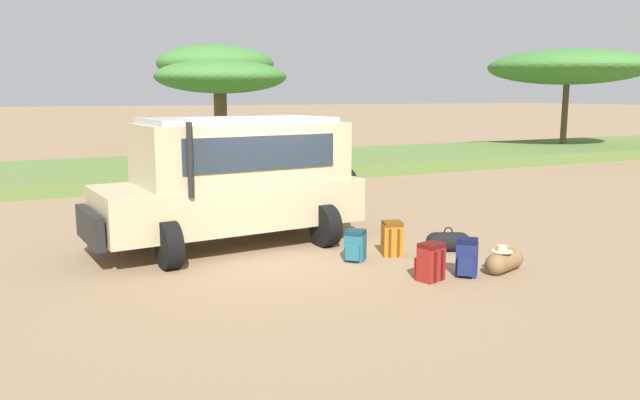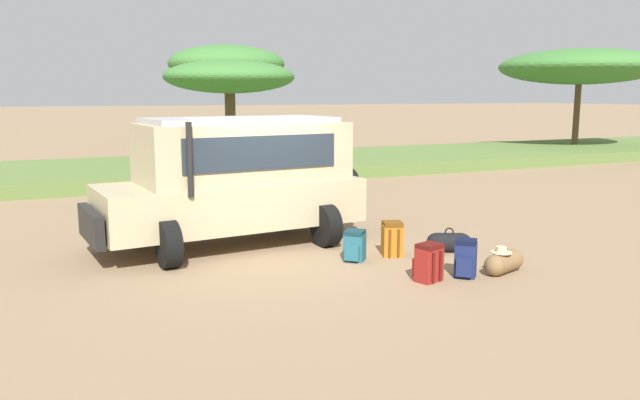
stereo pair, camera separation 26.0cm
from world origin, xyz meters
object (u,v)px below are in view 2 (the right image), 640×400
backpack_outermost (392,239)px  duffel_bag_low_black_case (504,262)px  safari_vehicle (236,178)px  backpack_cluster_center (428,263)px  acacia_tree_left_mid (227,64)px  acacia_tree_far_left (230,78)px  acacia_tree_centre_back (580,67)px  backpack_near_rear_wheel (355,246)px  duffel_bag_soft_canvas (449,242)px  backpack_beside_front_wheel (466,259)px

backpack_outermost → duffel_bag_low_black_case: bearing=-57.0°
safari_vehicle → backpack_cluster_center: 4.18m
backpack_cluster_center → acacia_tree_left_mid: 30.20m
acacia_tree_left_mid → acacia_tree_far_left: bearing=-105.8°
acacia_tree_centre_back → safari_vehicle: bearing=-151.2°
duffel_bag_low_black_case → acacia_tree_centre_back: (17.33, 15.04, 4.00)m
duffel_bag_low_black_case → acacia_tree_left_mid: size_ratio=0.12×
safari_vehicle → backpack_near_rear_wheel: 2.70m
duffel_bag_soft_canvas → backpack_beside_front_wheel: bearing=-116.9°
backpack_beside_front_wheel → duffel_bag_soft_canvas: backpack_beside_front_wheel is taller
backpack_beside_front_wheel → duffel_bag_low_black_case: bearing=-4.6°
duffel_bag_low_black_case → duffel_bag_soft_canvas: duffel_bag_soft_canvas is taller
safari_vehicle → duffel_bag_soft_canvas: 4.16m
safari_vehicle → acacia_tree_left_mid: bearing=74.1°
backpack_near_rear_wheel → acacia_tree_centre_back: acacia_tree_centre_back is taller
backpack_outermost → backpack_near_rear_wheel: bearing=-179.2°
duffel_bag_low_black_case → duffel_bag_soft_canvas: (0.00, 1.49, -0.00)m
backpack_beside_front_wheel → acacia_tree_centre_back: size_ratio=0.08×
duffel_bag_low_black_case → acacia_tree_centre_back: acacia_tree_centre_back is taller
acacia_tree_far_left → duffel_bag_low_black_case: bearing=-90.6°
acacia_tree_left_mid → acacia_tree_centre_back: bearing=-47.4°
backpack_cluster_center → duffel_bag_soft_canvas: 1.95m
backpack_outermost → acacia_tree_centre_back: 23.08m
duffel_bag_soft_canvas → acacia_tree_centre_back: size_ratio=0.10×
acacia_tree_left_mid → acacia_tree_centre_back: size_ratio=0.88×
backpack_outermost → duffel_bag_low_black_case: backpack_outermost is taller
backpack_outermost → duffel_bag_low_black_case: (1.10, -1.69, -0.13)m
backpack_beside_front_wheel → backpack_cluster_center: backpack_beside_front_wheel is taller
backpack_near_rear_wheel → duffel_bag_low_black_case: bearing=-42.1°
safari_vehicle → backpack_outermost: bearing=-41.1°
safari_vehicle → backpack_near_rear_wheel: safari_vehicle is taller
acacia_tree_far_left → acacia_tree_centre_back: bearing=-3.1°
backpack_beside_front_wheel → backpack_outermost: backpack_outermost is taller
duffel_bag_low_black_case → duffel_bag_soft_canvas: 1.49m
acacia_tree_centre_back → backpack_outermost: bearing=-144.1°
backpack_cluster_center → backpack_outermost: (0.29, 1.56, 0.02)m
backpack_outermost → acacia_tree_centre_back: (18.43, 13.35, 3.87)m
backpack_cluster_center → acacia_tree_centre_back: (18.71, 14.91, 3.89)m
backpack_near_rear_wheel → acacia_tree_centre_back: bearing=34.9°
backpack_cluster_center → backpack_outermost: backpack_outermost is taller
duffel_bag_low_black_case → acacia_tree_far_left: size_ratio=0.17×
duffel_bag_soft_canvas → acacia_tree_left_mid: bearing=81.9°
safari_vehicle → acacia_tree_centre_back: bearing=28.8°
backpack_near_rear_wheel → acacia_tree_far_left: size_ratio=0.11×
safari_vehicle → acacia_tree_left_mid: size_ratio=0.78×
duffel_bag_low_black_case → acacia_tree_centre_back: 23.29m
duffel_bag_soft_canvas → acacia_tree_left_mid: acacia_tree_left_mid is taller
safari_vehicle → acacia_tree_centre_back: 23.79m
backpack_near_rear_wheel → duffel_bag_low_black_case: (1.86, -1.68, -0.08)m
duffel_bag_low_black_case → acacia_tree_far_left: bearing=89.4°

